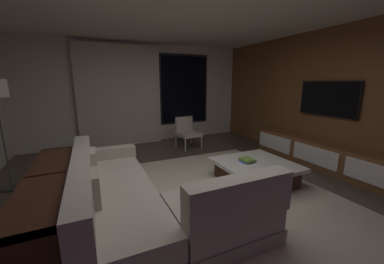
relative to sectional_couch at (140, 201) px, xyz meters
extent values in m
plane|color=#473D33|center=(0.87, 0.20, -0.29)|extent=(9.20, 9.20, 0.00)
cube|color=silver|center=(0.87, 3.86, 1.06)|extent=(6.60, 0.12, 2.70)
cube|color=black|center=(2.17, 3.80, 1.16)|extent=(1.52, 0.02, 2.02)
cube|color=black|center=(2.17, 3.78, 1.16)|extent=(1.40, 0.03, 1.90)
cube|color=beige|center=(0.32, 3.68, 1.01)|extent=(2.10, 0.12, 2.60)
cube|color=brown|center=(3.93, 0.20, 1.06)|extent=(0.12, 7.80, 2.70)
cube|color=beige|center=(1.22, 0.10, -0.28)|extent=(3.20, 3.80, 0.01)
cube|color=#A49C8C|center=(-0.24, 0.23, -0.20)|extent=(0.90, 2.50, 0.18)
cube|color=beige|center=(-0.24, 0.23, 0.01)|extent=(0.86, 2.42, 0.24)
cube|color=beige|center=(-0.59, 0.23, 0.33)|extent=(0.20, 2.50, 0.40)
cube|color=beige|center=(-0.24, 1.38, 0.22)|extent=(0.90, 0.20, 0.18)
cube|color=#A49C8C|center=(0.74, -0.57, -0.20)|extent=(1.10, 0.90, 0.18)
cube|color=beige|center=(0.74, -0.57, 0.01)|extent=(1.07, 0.86, 0.24)
cube|color=beige|center=(0.74, -0.92, 0.33)|extent=(1.10, 0.20, 0.40)
cube|color=beige|center=(-0.47, 0.78, 0.29)|extent=(0.10, 0.36, 0.36)
cube|color=#B2A893|center=(-0.47, -0.07, 0.29)|extent=(0.10, 0.36, 0.36)
cube|color=#3E2116|center=(1.99, 0.30, -0.14)|extent=(1.00, 1.00, 0.30)
cube|color=white|center=(1.99, 0.30, 0.04)|extent=(1.16, 1.16, 0.06)
cube|color=blue|center=(1.87, 0.39, 0.08)|extent=(0.22, 0.16, 0.02)
cube|color=olive|center=(1.88, 0.39, 0.11)|extent=(0.21, 0.22, 0.03)
cylinder|color=#B2ADA0|center=(2.08, 2.46, -0.11)|extent=(0.04, 0.04, 0.36)
cylinder|color=#B2ADA0|center=(1.61, 2.41, -0.11)|extent=(0.04, 0.04, 0.36)
cylinder|color=#B2ADA0|center=(2.02, 2.96, -0.11)|extent=(0.04, 0.04, 0.36)
cylinder|color=#B2ADA0|center=(1.55, 2.90, -0.11)|extent=(0.04, 0.04, 0.36)
cube|color=beige|center=(1.82, 2.68, 0.07)|extent=(0.60, 0.62, 0.08)
cube|color=beige|center=(1.79, 2.92, 0.30)|extent=(0.49, 0.14, 0.38)
cube|color=brown|center=(3.65, 0.30, -0.03)|extent=(0.44, 3.10, 0.52)
cube|color=white|center=(3.41, -0.74, 0.00)|extent=(0.02, 0.93, 0.33)
cube|color=white|center=(3.41, 0.30, 0.00)|extent=(0.02, 0.93, 0.33)
cube|color=white|center=(3.41, 1.35, 0.00)|extent=(0.02, 0.93, 0.33)
cube|color=black|center=(3.60, -0.55, -0.17)|extent=(0.33, 0.68, 0.19)
cube|color=#82A978|center=(3.60, -0.74, -0.18)|extent=(0.03, 0.04, 0.18)
cube|color=slate|center=(3.60, -0.66, -0.19)|extent=(0.03, 0.04, 0.15)
cube|color=#62A842|center=(3.60, -0.59, -0.17)|extent=(0.03, 0.04, 0.18)
cube|color=#834296|center=(3.60, -0.51, -0.18)|extent=(0.03, 0.04, 0.16)
cube|color=#884A89|center=(3.60, -0.44, -0.17)|extent=(0.03, 0.04, 0.19)
cube|color=#51C990|center=(3.60, -0.36, -0.17)|extent=(0.03, 0.04, 0.18)
cube|color=#5F9D72|center=(3.60, -0.29, -0.18)|extent=(0.03, 0.04, 0.16)
cube|color=black|center=(3.82, 0.45, 1.06)|extent=(0.04, 1.18, 0.68)
cube|color=black|center=(3.82, 0.45, 1.06)|extent=(0.05, 1.14, 0.64)
cube|color=#3E2116|center=(-0.91, 0.13, 0.43)|extent=(0.40, 2.10, 0.04)
cube|color=#3E2116|center=(-0.91, 0.13, -0.15)|extent=(0.38, 2.04, 0.03)
cube|color=#3E2116|center=(-0.91, 1.16, 0.08)|extent=(0.40, 0.04, 0.74)
cube|color=#3E2116|center=(-0.91, 0.13, 0.08)|extent=(0.38, 0.03, 0.74)
cube|color=silver|center=(-0.92, -0.46, -0.01)|extent=(0.18, 0.04, 0.24)
cube|color=silver|center=(-0.92, -0.22, -0.01)|extent=(0.18, 0.04, 0.25)
cube|color=silver|center=(-0.92, 0.01, -0.02)|extent=(0.18, 0.04, 0.23)
cube|color=silver|center=(-0.91, 0.25, -0.02)|extent=(0.18, 0.04, 0.23)
cube|color=silver|center=(-0.91, 0.48, -0.01)|extent=(0.18, 0.04, 0.25)
cube|color=silver|center=(-0.92, 0.72, 0.00)|extent=(0.18, 0.04, 0.26)
cube|color=silver|center=(-0.92, 0.96, -0.01)|extent=(0.18, 0.04, 0.24)
cylinder|color=#333335|center=(-1.68, 1.75, -0.28)|extent=(0.28, 0.28, 0.02)
cylinder|color=#4C4C4F|center=(-1.68, 1.75, 0.43)|extent=(0.02, 0.02, 1.45)
camera|label=1|loc=(-0.45, -2.44, 1.37)|focal=20.91mm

